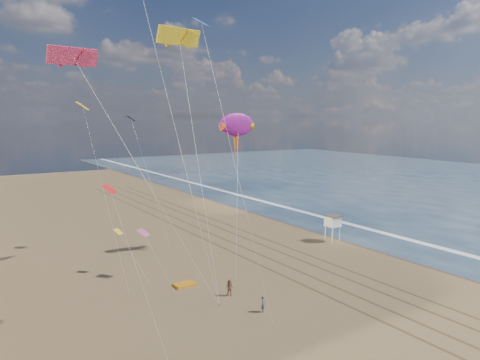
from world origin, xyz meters
The scene contains 11 objects.
ground centered at (0.00, 0.00, 0.00)m, with size 260.00×260.00×0.00m, color brown.
ocean centered at (75.00, 40.00, 0.00)m, with size 260.00×260.00×0.00m, color #2D4456.
wet_sand centered at (19.00, 40.00, 0.00)m, with size 260.00×260.00×0.00m, color #42301E.
foam centered at (23.20, 40.00, 0.00)m, with size 260.00×260.00×0.00m, color white.
tracks centered at (2.55, 30.00, 0.01)m, with size 7.68×120.00×0.01m.
lifeguard_stand centered at (13.38, 24.20, 2.87)m, with size 2.06×2.06×3.72m.
grounded_kite centered at (-11.67, 19.63, 0.12)m, with size 2.16×1.38×0.25m, color orange.
show_kite centered at (-0.28, 27.56, 16.28)m, with size 5.30×5.10×19.46m.
kite_flyer_a centered at (-8.60, 9.92, 0.74)m, with size 0.54×0.35×1.48m, color slate.
kite_flyer_b centered at (-9.17, 14.75, 0.81)m, with size 0.79×0.61×1.62m, color #965C4C.
small_kites centered at (-14.70, 24.17, 16.17)m, with size 12.05×22.39×22.15m.
Camera 1 is at (-31.75, -22.51, 17.34)m, focal length 35.00 mm.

